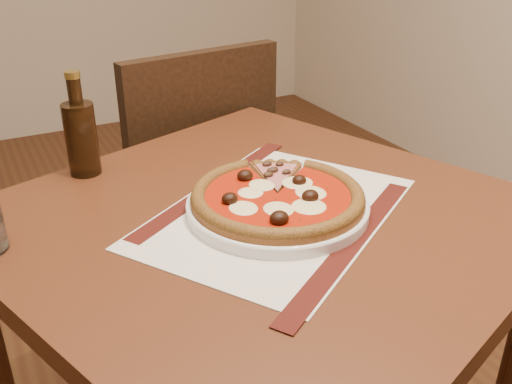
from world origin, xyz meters
TOP-DOWN VIEW (x-y plane):
  - table at (0.78, 0.29)m, footprint 1.02×1.02m
  - chair_far at (0.88, 0.93)m, footprint 0.48×0.48m
  - placemat at (0.80, 0.28)m, footprint 0.56×0.52m
  - plate at (0.80, 0.28)m, footprint 0.30×0.30m
  - pizza at (0.80, 0.28)m, footprint 0.28×0.28m
  - ham_slice at (0.86, 0.36)m, footprint 0.10×0.13m
  - bottle at (0.56, 0.59)m, footprint 0.06×0.06m

SIDE VIEW (x-z plane):
  - chair_far at x=0.88m, z-range 0.06..0.96m
  - table at x=0.78m, z-range 0.27..1.02m
  - placemat at x=0.80m, z-range 0.75..0.75m
  - plate at x=0.80m, z-range 0.75..0.77m
  - ham_slice at x=0.86m, z-range 0.77..0.79m
  - pizza at x=0.80m, z-range 0.76..0.80m
  - bottle at x=0.56m, z-range 0.73..0.92m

